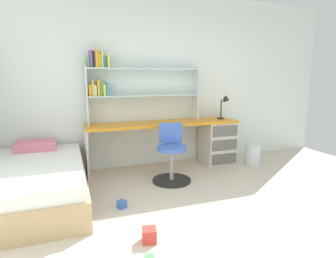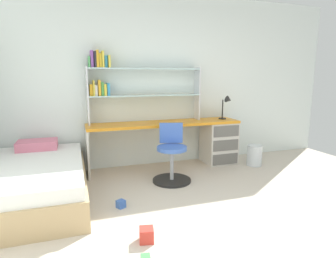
% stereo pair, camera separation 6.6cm
% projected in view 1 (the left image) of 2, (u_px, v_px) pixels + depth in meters
% --- Properties ---
extents(ground_plane, '(5.99, 6.18, 0.02)m').
position_uv_depth(ground_plane, '(267.00, 251.00, 2.30)').
color(ground_plane, beige).
extents(room_shell, '(5.99, 6.18, 2.66)m').
position_uv_depth(room_shell, '(86.00, 84.00, 2.83)').
color(room_shell, silver).
rests_on(room_shell, ground_plane).
extents(desk, '(2.34, 0.50, 0.72)m').
position_uv_depth(desk, '(201.00, 138.00, 4.55)').
color(desk, orange).
rests_on(desk, ground_plane).
extents(bookshelf_hutch, '(1.72, 0.22, 1.04)m').
position_uv_depth(bookshelf_hutch, '(126.00, 81.00, 4.12)').
color(bookshelf_hutch, silver).
rests_on(bookshelf_hutch, desk).
extents(desk_lamp, '(0.20, 0.17, 0.38)m').
position_uv_depth(desk_lamp, '(226.00, 103.00, 4.57)').
color(desk_lamp, black).
rests_on(desk_lamp, desk).
extents(swivel_chair, '(0.52, 0.52, 0.78)m').
position_uv_depth(swivel_chair, '(171.00, 159.00, 3.80)').
color(swivel_chair, black).
rests_on(swivel_chair, ground_plane).
extents(bed_platform, '(1.16, 1.85, 0.56)m').
position_uv_depth(bed_platform, '(32.00, 183.00, 3.17)').
color(bed_platform, tan).
rests_on(bed_platform, ground_plane).
extents(waste_bin, '(0.24, 0.24, 0.33)m').
position_uv_depth(waste_bin, '(253.00, 155.00, 4.52)').
color(waste_bin, silver).
rests_on(waste_bin, ground_plane).
extents(toy_block_red_1, '(0.14, 0.14, 0.12)m').
position_uv_depth(toy_block_red_1, '(149.00, 235.00, 2.41)').
color(toy_block_red_1, red).
rests_on(toy_block_red_1, ground_plane).
extents(toy_block_blue_2, '(0.11, 0.11, 0.08)m').
position_uv_depth(toy_block_blue_2, '(122.00, 204.00, 3.04)').
color(toy_block_blue_2, '#3860B7').
rests_on(toy_block_blue_2, ground_plane).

